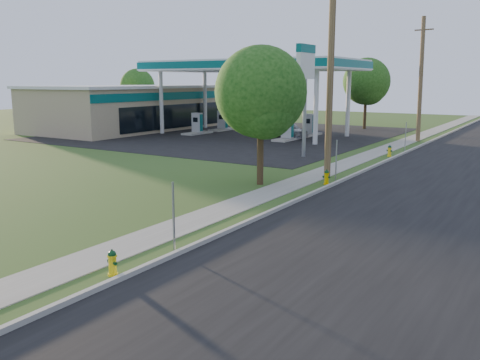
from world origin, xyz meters
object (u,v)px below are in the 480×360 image
hydrant_near (112,263)px  fuel_pump_nw (197,126)px  utility_pole_far (421,79)px  car_silver (288,130)px  tree_lot (367,83)px  price_pylon (306,68)px  fuel_pump_sw (223,123)px  tree_back (138,87)px  utility_pole_mid (330,75)px  hydrant_far (390,151)px  tree_verge (262,96)px  fuel_pump_ne (287,131)px  fuel_pump_se (309,128)px  hydrant_mid (326,177)px

hydrant_near → fuel_pump_nw: bearing=123.6°
utility_pole_far → car_silver: bearing=-161.5°
tree_lot → price_pylon: bearing=-81.6°
fuel_pump_sw → hydrant_near: fuel_pump_sw is taller
tree_back → utility_pole_far: bearing=-6.2°
utility_pole_mid → utility_pole_far: bearing=90.0°
utility_pole_far → utility_pole_mid: bearing=-90.0°
hydrant_far → car_silver: size_ratio=0.19×
tree_verge → hydrant_far: size_ratio=8.51×
fuel_pump_ne → price_pylon: bearing=-56.3°
fuel_pump_sw → hydrant_far: 20.32m
tree_back → fuel_pump_nw: bearing=-29.4°
fuel_pump_se → hydrant_mid: fuel_pump_se is taller
utility_pole_far → fuel_pump_sw: size_ratio=2.97×
tree_back → car_silver: 24.61m
fuel_pump_ne → tree_verge: 18.18m
utility_pole_mid → tree_lot: utility_pole_mid is taller
tree_lot → fuel_pump_ne: bearing=-98.8°
utility_pole_far → fuel_pump_se: bearing=-173.6°
utility_pole_far → hydrant_near: 33.24m
fuel_pump_ne → car_silver: 1.93m
price_pylon → hydrant_far: price_pylon is taller
utility_pole_mid → car_silver: size_ratio=2.49×
fuel_pump_sw → hydrant_near: (18.57, -31.93, -0.40)m
tree_lot → hydrant_near: (7.57, -40.86, -4.13)m
fuel_pump_se → fuel_pump_nw: bearing=-156.0°
tree_lot → fuel_pump_sw: bearing=-140.9°
fuel_pump_nw → price_pylon: price_pylon is taller
fuel_pump_sw → tree_lot: 14.64m
hydrant_far → utility_pole_far: bearing=93.6°
fuel_pump_nw → fuel_pump_se: 9.85m
price_pylon → hydrant_mid: (4.60, -7.25, -5.09)m
price_pylon → car_silver: bearing=122.2°
hydrant_far → price_pylon: bearing=-145.5°
fuel_pump_nw → tree_lot: 17.37m
tree_lot → tree_back: size_ratio=1.13×
fuel_pump_se → car_silver: fuel_pump_se is taller
tree_verge → tree_back: bearing=141.4°
fuel_pump_ne → hydrant_near: fuel_pump_ne is taller
fuel_pump_se → hydrant_near: bearing=-73.3°
fuel_pump_se → tree_back: 24.88m
fuel_pump_sw → tree_verge: tree_verge is taller
fuel_pump_ne → hydrant_far: size_ratio=4.34×
tree_verge → fuel_pump_se: bearing=109.2°
fuel_pump_se → price_pylon: 13.40m
utility_pole_far → fuel_pump_sw: bearing=-176.8°
utility_pole_far → hydrant_mid: utility_pole_far is taller
tree_verge → hydrant_mid: 4.76m
tree_back → hydrant_far: size_ratio=8.30×
utility_pole_mid → hydrant_mid: size_ratio=13.88×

